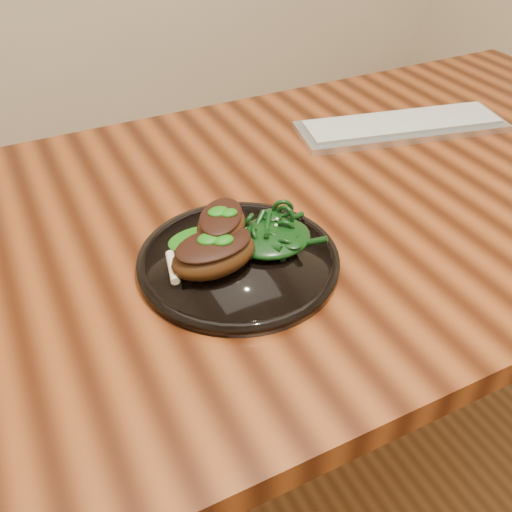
{
  "coord_description": "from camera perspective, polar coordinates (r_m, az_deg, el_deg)",
  "views": [
    {
      "loc": [
        -0.41,
        -0.65,
        1.24
      ],
      "look_at": [
        -0.15,
        -0.13,
        0.78
      ],
      "focal_mm": 40.0,
      "sensor_mm": 36.0,
      "label": 1
    }
  ],
  "objects": [
    {
      "name": "herb_smear",
      "position": [
        0.79,
        -5.77,
        1.73
      ],
      "size": [
        0.09,
        0.06,
        0.01
      ],
      "primitive_type": "ellipsoid",
      "color": "#0C4E08",
      "rests_on": "plate"
    },
    {
      "name": "desk",
      "position": [
        0.96,
        4.52,
        1.55
      ],
      "size": [
        1.6,
        0.8,
        0.75
      ],
      "color": "#351306",
      "rests_on": "ground"
    },
    {
      "name": "lamb_chop_back",
      "position": [
        0.75,
        -3.53,
        3.2
      ],
      "size": [
        0.11,
        0.12,
        0.04
      ],
      "color": "#3F200C",
      "rests_on": "plate"
    },
    {
      "name": "plate",
      "position": [
        0.76,
        -1.76,
        -0.45
      ],
      "size": [
        0.27,
        0.27,
        0.02
      ],
      "color": "black",
      "rests_on": "desk"
    },
    {
      "name": "lamb_chop_front",
      "position": [
        0.73,
        -4.3,
        0.28
      ],
      "size": [
        0.13,
        0.09,
        0.05
      ],
      "color": "#3F200C",
      "rests_on": "plate"
    },
    {
      "name": "keyboard",
      "position": [
        1.15,
        14.35,
        12.51
      ],
      "size": [
        0.42,
        0.21,
        0.02
      ],
      "color": "silver",
      "rests_on": "desk"
    },
    {
      "name": "greens_heap",
      "position": [
        0.77,
        1.62,
        2.31
      ],
      "size": [
        0.11,
        0.1,
        0.04
      ],
      "color": "black",
      "rests_on": "plate"
    }
  ]
}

